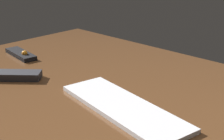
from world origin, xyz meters
The scene contains 4 objects.
desk centered at (0.00, 0.00, 1.00)cm, with size 140.00×84.00×2.00cm, color brown.
keyboard centered at (8.62, -9.88, 2.60)cm, with size 39.98×13.10×1.21cm, color white.
media_remote centered at (-49.74, -3.73, 2.90)cm, with size 17.87×7.27×3.09cm.
tv_remote centered at (-31.23, -18.56, 3.17)cm, with size 18.43×5.46×2.35cm, color #2D2D33.
Camera 1 is at (61.35, -68.49, 41.50)cm, focal length 54.34 mm.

